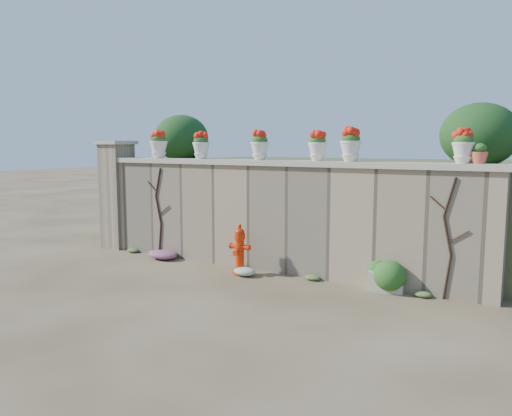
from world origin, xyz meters
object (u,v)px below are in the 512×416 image
Objects in this scene: terracotta_pot at (479,155)px; fire_hydrant at (240,249)px; urn_pot_0 at (159,144)px; planter_box at (387,278)px.

fire_hydrant is at bearing -170.87° from terracotta_pot.
planter_box is at bearing -2.78° from urn_pot_0.
terracotta_pot is at bearing 0.00° from urn_pot_0.
planter_box is (2.64, 0.38, -0.25)m from fire_hydrant.
fire_hydrant is at bearing -14.02° from urn_pot_0.
fire_hydrant is 1.57× the size of urn_pot_0.
urn_pot_0 is at bearing 180.00° from terracotta_pot.
urn_pot_0 is (-5.14, 0.25, 2.18)m from planter_box.
planter_box is 2.00× the size of terracotta_pot.
planter_box is 2.39m from terracotta_pot.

